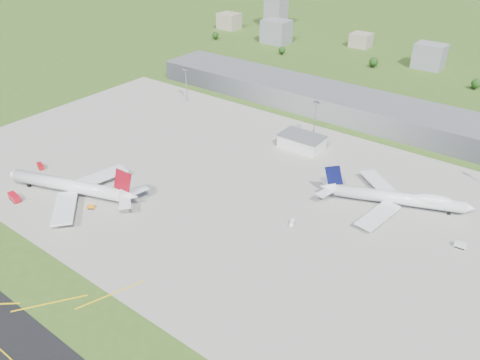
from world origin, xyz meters
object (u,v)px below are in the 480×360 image
Objects in this scene: fire_truck at (14,198)px; van_white_near at (292,223)px; airliner_red_twin at (72,187)px; van_white_far at (460,245)px; airliner_blue_quad at (398,198)px; crash_tender at (41,166)px; tug_yellow at (91,207)px.

fire_truck is 1.82× the size of van_white_near.
airliner_red_twin is 189.70m from van_white_far.
airliner_blue_quad is 197.76m from crash_tender.
fire_truck is at bearing 173.14° from tug_yellow.
fire_truck reaches higher than van_white_near.
airliner_red_twin reaches higher than van_white_far.
airliner_red_twin reaches higher than van_white_near.
airliner_blue_quad is at bearing -59.61° from van_white_near.
airliner_red_twin is 17.54m from tug_yellow.
tug_yellow is (56.59, -8.30, -0.60)m from crash_tender.
airliner_blue_quad reaches higher than crash_tender.
airliner_blue_quad reaches higher than van_white_near.
airliner_blue_quad is (138.62, 91.28, -0.32)m from airliner_red_twin.
crash_tender is (-39.87, 6.21, -4.23)m from airliner_red_twin.
van_white_near reaches higher than tug_yellow.
crash_tender is 1.32× the size of van_white_near.
crash_tender is 57.20m from tug_yellow.
airliner_blue_quad is 14.89× the size of van_white_near.
airliner_red_twin reaches higher than fire_truck.
fire_truck reaches higher than tug_yellow.
airliner_red_twin is 40.57m from crash_tender.
tug_yellow is 0.87× the size of van_white_near.
crash_tender is at bearing -176.40° from airliner_blue_quad.
airliner_red_twin is at bearing -161.78° from van_white_far.
airliner_blue_quad is at bearing 43.07° from fire_truck.
van_white_far is (68.57, 30.66, 0.17)m from van_white_near.
airliner_blue_quad is at bearing -165.27° from airliner_red_twin.
tug_yellow is (-121.89, -93.38, -4.51)m from airliner_blue_quad.
van_white_far is at bearing -43.90° from airliner_blue_quad.
airliner_blue_quad reaches higher than tug_yellow.
airliner_blue_quad is 13.33× the size of van_white_far.
airliner_red_twin reaches higher than tug_yellow.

